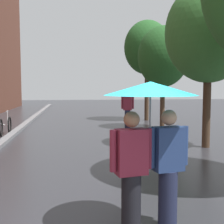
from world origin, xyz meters
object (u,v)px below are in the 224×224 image
at_px(street_tree_3, 147,48).
at_px(couple_under_umbrella, 150,128).
at_px(street_tree_1, 209,33).
at_px(pedestrian_walking_midground, 128,110).
at_px(street_tree_2, 163,57).

xyz_separation_m(street_tree_3, couple_under_umbrella, (-3.16, -12.78, -2.70)).
xyz_separation_m(street_tree_1, pedestrian_walking_midground, (-1.69, 4.61, -2.72)).
distance_m(street_tree_2, pedestrian_walking_midground, 2.89).
bearing_deg(street_tree_1, pedestrian_walking_midground, 110.16).
bearing_deg(street_tree_1, street_tree_2, 91.55).
bearing_deg(street_tree_1, couple_under_umbrella, -121.82).
xyz_separation_m(street_tree_2, pedestrian_walking_midground, (-1.58, 0.28, -2.41)).
bearing_deg(street_tree_2, street_tree_1, -88.45).
distance_m(street_tree_1, street_tree_2, 4.35).
distance_m(street_tree_3, pedestrian_walking_midground, 4.74).
bearing_deg(street_tree_3, pedestrian_walking_midground, -118.75).
relative_size(street_tree_1, street_tree_3, 0.92).
relative_size(street_tree_1, couple_under_umbrella, 2.58).
height_order(street_tree_1, pedestrian_walking_midground, street_tree_1).
bearing_deg(street_tree_2, street_tree_3, 88.47).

